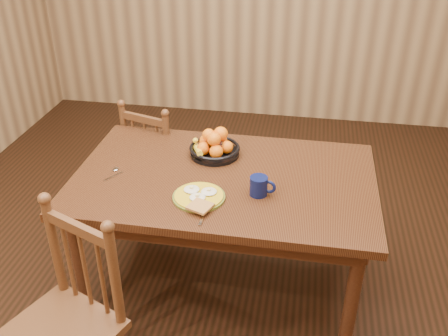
% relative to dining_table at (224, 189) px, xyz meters
% --- Properties ---
extents(room, '(4.52, 5.02, 2.72)m').
position_rel_dining_table_xyz_m(room, '(0.00, 0.00, 0.68)').
color(room, black).
rests_on(room, ground).
extents(dining_table, '(1.60, 1.00, 0.75)m').
position_rel_dining_table_xyz_m(dining_table, '(0.00, 0.00, 0.00)').
color(dining_table, black).
rests_on(dining_table, ground).
extents(chair_far, '(0.50, 0.48, 0.89)m').
position_rel_dining_table_xyz_m(chair_far, '(-0.56, 0.61, -0.23)').
color(chair_far, '#452414').
rests_on(chair_far, ground).
extents(chair_near, '(0.57, 0.56, 0.97)m').
position_rel_dining_table_xyz_m(chair_near, '(-0.53, -0.87, -0.19)').
color(chair_near, '#452414').
rests_on(chair_near, ground).
extents(breakfast_plate, '(0.26, 0.30, 0.04)m').
position_rel_dining_table_xyz_m(breakfast_plate, '(-0.08, -0.23, 0.10)').
color(breakfast_plate, '#59601E').
rests_on(breakfast_plate, dining_table).
extents(fork, '(0.03, 0.18, 0.00)m').
position_rel_dining_table_xyz_m(fork, '(-0.03, -0.35, 0.09)').
color(fork, silver).
rests_on(fork, dining_table).
extents(spoon, '(0.07, 0.15, 0.01)m').
position_rel_dining_table_xyz_m(spoon, '(-0.59, -0.06, 0.09)').
color(spoon, silver).
rests_on(spoon, dining_table).
extents(coffee_mug, '(0.13, 0.09, 0.10)m').
position_rel_dining_table_xyz_m(coffee_mug, '(0.21, -0.14, 0.14)').
color(coffee_mug, '#0A113A').
rests_on(coffee_mug, dining_table).
extents(juice_glass, '(0.06, 0.06, 0.09)m').
position_rel_dining_table_xyz_m(juice_glass, '(-0.07, 0.21, 0.13)').
color(juice_glass, silver).
rests_on(juice_glass, dining_table).
extents(fruit_bowl, '(0.29, 0.29, 0.17)m').
position_rel_dining_table_xyz_m(fruit_bowl, '(-0.10, 0.22, 0.14)').
color(fruit_bowl, black).
rests_on(fruit_bowl, dining_table).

